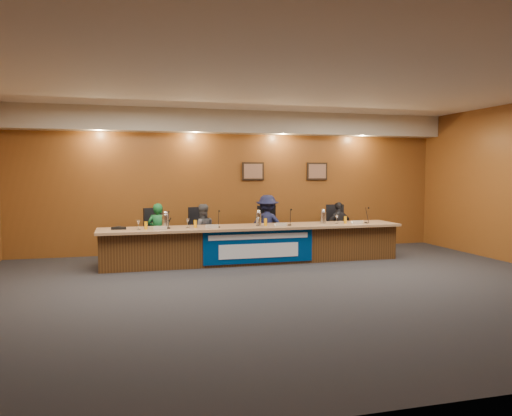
{
  "coord_description": "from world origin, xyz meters",
  "views": [
    {
      "loc": [
        -2.56,
        -7.3,
        1.83
      ],
      "look_at": [
        0.07,
        2.48,
        1.1
      ],
      "focal_mm": 35.0,
      "sensor_mm": 36.0,
      "label": 1
    }
  ],
  "objects_px": {
    "dais_body": "(254,245)",
    "carafe_left": "(165,221)",
    "panelist_d": "(339,227)",
    "panelist_c": "(267,225)",
    "banner": "(259,247)",
    "carafe_mid": "(259,219)",
    "office_chair_b": "(202,235)",
    "office_chair_d": "(337,231)",
    "carafe_right": "(323,218)",
    "panelist_a": "(158,232)",
    "panelist_b": "(202,231)",
    "speakerphone": "(119,228)",
    "office_chair_a": "(158,237)",
    "office_chair_c": "(266,233)"
  },
  "relations": [
    {
      "from": "dais_body",
      "to": "carafe_left",
      "type": "distance_m",
      "value": 1.84
    },
    {
      "from": "panelist_d",
      "to": "panelist_c",
      "type": "bearing_deg",
      "value": -7.63
    },
    {
      "from": "banner",
      "to": "carafe_mid",
      "type": "height_order",
      "value": "carafe_mid"
    },
    {
      "from": "banner",
      "to": "dais_body",
      "type": "bearing_deg",
      "value": 90.0
    },
    {
      "from": "office_chair_b",
      "to": "office_chair_d",
      "type": "relative_size",
      "value": 1.0
    },
    {
      "from": "panelist_c",
      "to": "carafe_right",
      "type": "height_order",
      "value": "panelist_c"
    },
    {
      "from": "panelist_a",
      "to": "carafe_right",
      "type": "xyz_separation_m",
      "value": [
        3.37,
        -0.72,
        0.28
      ]
    },
    {
      "from": "dais_body",
      "to": "panelist_b",
      "type": "relative_size",
      "value": 5.18
    },
    {
      "from": "panelist_b",
      "to": "carafe_right",
      "type": "xyz_separation_m",
      "value": [
        2.45,
        -0.72,
        0.29
      ]
    },
    {
      "from": "banner",
      "to": "carafe_right",
      "type": "xyz_separation_m",
      "value": [
        1.51,
        0.41,
        0.49
      ]
    },
    {
      "from": "banner",
      "to": "speakerphone",
      "type": "relative_size",
      "value": 6.88
    },
    {
      "from": "panelist_a",
      "to": "office_chair_b",
      "type": "distance_m",
      "value": 0.93
    },
    {
      "from": "panelist_c",
      "to": "carafe_right",
      "type": "distance_m",
      "value": 1.26
    },
    {
      "from": "speakerphone",
      "to": "panelist_c",
      "type": "bearing_deg",
      "value": 12.74
    },
    {
      "from": "office_chair_a",
      "to": "carafe_mid",
      "type": "distance_m",
      "value": 2.16
    },
    {
      "from": "banner",
      "to": "speakerphone",
      "type": "bearing_deg",
      "value": 170.83
    },
    {
      "from": "carafe_left",
      "to": "dais_body",
      "type": "bearing_deg",
      "value": 0.51
    },
    {
      "from": "carafe_mid",
      "to": "panelist_a",
      "type": "bearing_deg",
      "value": 159.54
    },
    {
      "from": "carafe_left",
      "to": "carafe_mid",
      "type": "height_order",
      "value": "carafe_left"
    },
    {
      "from": "speakerphone",
      "to": "carafe_right",
      "type": "bearing_deg",
      "value": -0.17
    },
    {
      "from": "office_chair_b",
      "to": "carafe_right",
      "type": "distance_m",
      "value": 2.61
    },
    {
      "from": "dais_body",
      "to": "banner",
      "type": "xyz_separation_m",
      "value": [
        0.0,
        -0.41,
        0.03
      ]
    },
    {
      "from": "banner",
      "to": "carafe_right",
      "type": "bearing_deg",
      "value": 15.24
    },
    {
      "from": "panelist_c",
      "to": "carafe_left",
      "type": "relative_size",
      "value": 5.12
    },
    {
      "from": "office_chair_b",
      "to": "speakerphone",
      "type": "relative_size",
      "value": 1.5
    },
    {
      "from": "office_chair_b",
      "to": "office_chair_d",
      "type": "distance_m",
      "value": 3.15
    },
    {
      "from": "dais_body",
      "to": "banner",
      "type": "bearing_deg",
      "value": -90.0
    },
    {
      "from": "office_chair_c",
      "to": "office_chair_b",
      "type": "bearing_deg",
      "value": -161.93
    },
    {
      "from": "panelist_a",
      "to": "panelist_c",
      "type": "height_order",
      "value": "panelist_c"
    },
    {
      "from": "panelist_a",
      "to": "panelist_b",
      "type": "height_order",
      "value": "panelist_a"
    },
    {
      "from": "banner",
      "to": "carafe_mid",
      "type": "bearing_deg",
      "value": 75.86
    },
    {
      "from": "office_chair_c",
      "to": "carafe_left",
      "type": "height_order",
      "value": "carafe_left"
    },
    {
      "from": "panelist_c",
      "to": "carafe_mid",
      "type": "relative_size",
      "value": 5.16
    },
    {
      "from": "banner",
      "to": "speakerphone",
      "type": "distance_m",
      "value": 2.7
    },
    {
      "from": "office_chair_d",
      "to": "office_chair_b",
      "type": "bearing_deg",
      "value": -171.93
    },
    {
      "from": "panelist_d",
      "to": "carafe_mid",
      "type": "xyz_separation_m",
      "value": [
        -2.11,
        -0.73,
        0.3
      ]
    },
    {
      "from": "banner",
      "to": "panelist_c",
      "type": "bearing_deg",
      "value": 66.11
    },
    {
      "from": "panelist_a",
      "to": "banner",
      "type": "bearing_deg",
      "value": 166.35
    },
    {
      "from": "office_chair_b",
      "to": "office_chair_d",
      "type": "xyz_separation_m",
      "value": [
        3.15,
        0.0,
        0.0
      ]
    },
    {
      "from": "panelist_b",
      "to": "carafe_left",
      "type": "bearing_deg",
      "value": 38.79
    },
    {
      "from": "panelist_b",
      "to": "panelist_c",
      "type": "xyz_separation_m",
      "value": [
        1.44,
        0.0,
        0.09
      ]
    },
    {
      "from": "carafe_left",
      "to": "carafe_right",
      "type": "relative_size",
      "value": 1.07
    },
    {
      "from": "banner",
      "to": "panelist_a",
      "type": "distance_m",
      "value": 2.19
    },
    {
      "from": "panelist_c",
      "to": "panelist_d",
      "type": "relative_size",
      "value": 1.16
    },
    {
      "from": "panelist_b",
      "to": "panelist_d",
      "type": "relative_size",
      "value": 1.0
    },
    {
      "from": "dais_body",
      "to": "panelist_b",
      "type": "height_order",
      "value": "panelist_b"
    },
    {
      "from": "panelist_b",
      "to": "carafe_right",
      "type": "distance_m",
      "value": 2.57
    },
    {
      "from": "office_chair_c",
      "to": "office_chair_d",
      "type": "distance_m",
      "value": 1.71
    },
    {
      "from": "banner",
      "to": "speakerphone",
      "type": "xyz_separation_m",
      "value": [
        -2.63,
        0.43,
        0.4
      ]
    },
    {
      "from": "banner",
      "to": "carafe_right",
      "type": "distance_m",
      "value": 1.65
    }
  ]
}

